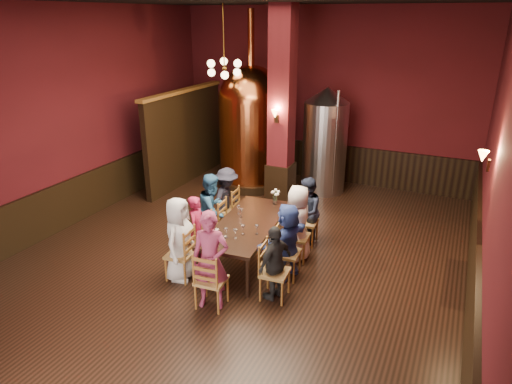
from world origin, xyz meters
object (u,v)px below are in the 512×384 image
at_px(person_1, 197,229).
at_px(rose_vase, 275,194).
at_px(copper_kettle, 251,125).
at_px(steel_vessel, 325,141).
at_px(dining_table, 248,226).
at_px(person_2, 213,210).
at_px(person_0, 179,239).

height_order(person_1, rose_vase, person_1).
xyz_separation_m(copper_kettle, rose_vase, (1.80, -2.69, -0.65)).
distance_m(steel_vessel, rose_vase, 3.04).
bearing_deg(rose_vase, dining_table, -96.50).
xyz_separation_m(dining_table, steel_vessel, (0.20, 4.03, 0.63)).
relative_size(dining_table, person_2, 1.69).
distance_m(dining_table, rose_vase, 1.05).
xyz_separation_m(person_2, steel_vessel, (1.07, 3.77, 0.59)).
bearing_deg(rose_vase, steel_vessel, 88.42).
height_order(steel_vessel, rose_vase, steel_vessel).
height_order(person_2, copper_kettle, copper_kettle).
relative_size(person_2, steel_vessel, 0.55).
distance_m(person_1, rose_vase, 1.72).
bearing_deg(copper_kettle, person_2, -76.74).
bearing_deg(person_0, rose_vase, -30.67).
relative_size(person_0, copper_kettle, 0.34).
bearing_deg(copper_kettle, dining_table, -65.53).
relative_size(person_1, steel_vessel, 0.48).
height_order(person_2, steel_vessel, steel_vessel).
relative_size(dining_table, rose_vase, 8.02).
bearing_deg(person_1, copper_kettle, 5.55).
relative_size(steel_vessel, rose_vase, 8.56).
relative_size(person_1, person_2, 0.86).
xyz_separation_m(person_2, copper_kettle, (-0.81, 3.45, 0.87)).
bearing_deg(steel_vessel, person_2, -105.89).
bearing_deg(steel_vessel, rose_vase, -91.58).
relative_size(person_0, person_1, 1.18).
distance_m(person_1, person_2, 0.67).
distance_m(person_0, rose_vase, 2.27).
bearing_deg(person_1, dining_table, -70.38).
bearing_deg(rose_vase, person_1, -123.50).
bearing_deg(person_0, steel_vessel, -18.46).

